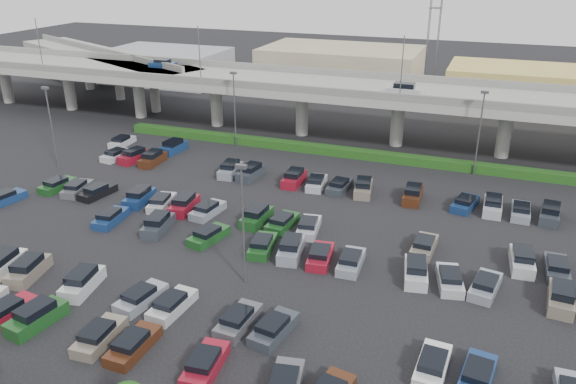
{
  "coord_description": "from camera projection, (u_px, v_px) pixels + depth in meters",
  "views": [
    {
      "loc": [
        17.11,
        -43.7,
        24.92
      ],
      "look_at": [
        -1.67,
        6.54,
        2.0
      ],
      "focal_mm": 35.0,
      "sensor_mm": 36.0,
      "label": 1
    }
  ],
  "objects": [
    {
      "name": "on_ramp",
      "position": [
        103.0,
        58.0,
        104.1
      ],
      "size": [
        50.93,
        30.13,
        8.8
      ],
      "color": "gray",
      "rests_on": "ground"
    },
    {
      "name": "comm_tower",
      "position": [
        436.0,
        5.0,
        109.26
      ],
      "size": [
        2.4,
        2.4,
        30.0
      ],
      "color": "#535358",
      "rests_on": "ground"
    },
    {
      "name": "hedge",
      "position": [
        349.0,
        153.0,
        74.26
      ],
      "size": [
        66.0,
        1.6,
        1.1
      ],
      "primitive_type": "cube",
      "color": "#163810",
      "rests_on": "ground"
    },
    {
      "name": "parked_cars",
      "position": [
        267.0,
        249.0,
        49.93
      ],
      "size": [
        63.11,
        41.6,
        1.67
      ],
      "color": "silver",
      "rests_on": "ground"
    },
    {
      "name": "ground",
      "position": [
        280.0,
        239.0,
        52.94
      ],
      "size": [
        280.0,
        280.0,
        0.0
      ],
      "primitive_type": "plane",
      "color": "black"
    },
    {
      "name": "overpass",
      "position": [
        362.0,
        93.0,
        77.81
      ],
      "size": [
        150.0,
        13.0,
        15.8
      ],
      "color": "gray",
      "rests_on": "ground"
    },
    {
      "name": "distant_buildings",
      "position": [
        469.0,
        81.0,
        100.73
      ],
      "size": [
        138.0,
        24.0,
        9.0
      ],
      "color": "gray",
      "rests_on": "ground"
    },
    {
      "name": "light_poles",
      "position": [
        247.0,
        165.0,
        53.54
      ],
      "size": [
        66.9,
        48.38,
        10.3
      ],
      "color": "#535358",
      "rests_on": "ground"
    }
  ]
}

